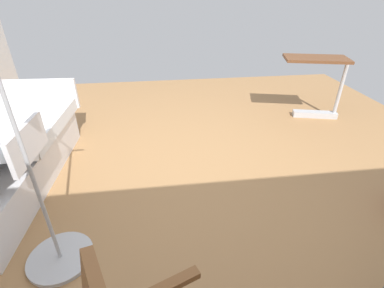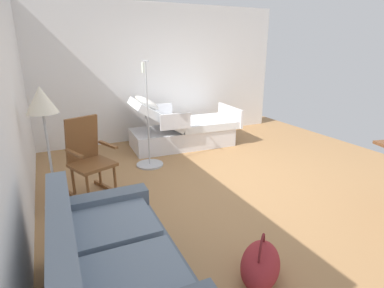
# 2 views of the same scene
# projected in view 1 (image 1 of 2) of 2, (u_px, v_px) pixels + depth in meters

# --- Properties ---
(ground_plane) EXTENTS (6.44, 6.44, 0.00)m
(ground_plane) POSITION_uv_depth(u_px,v_px,m) (195.00, 176.00, 2.81)
(ground_plane) COLOR #9E7247
(overbed_table) EXTENTS (0.88, 0.59, 0.84)m
(overbed_table) POSITION_uv_depth(u_px,v_px,m) (318.00, 80.00, 3.79)
(overbed_table) COLOR #B2B5BA
(overbed_table) RESTS_ON ground
(iv_pole) EXTENTS (0.44, 0.44, 1.69)m
(iv_pole) POSITION_uv_depth(u_px,v_px,m) (51.00, 234.00, 1.84)
(iv_pole) COLOR #B2B5BA
(iv_pole) RESTS_ON ground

